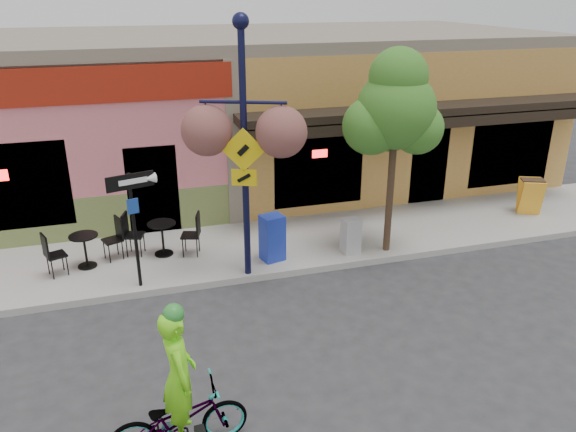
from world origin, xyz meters
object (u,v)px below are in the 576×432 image
object	(u,v)px
building	(239,108)
lamp_post	(245,154)
newspaper_box_blue	(272,238)
newspaper_box_grey	(351,236)
cyclist_rider	(180,391)
one_way_sign	(135,231)
street_tree	(393,153)
bicycle	(179,420)

from	to	relation	value
building	lamp_post	xyz separation A→B (m)	(-1.33, -6.85, 0.49)
newspaper_box_blue	newspaper_box_grey	distance (m)	1.79
cyclist_rider	newspaper_box_grey	world-z (taller)	cyclist_rider
lamp_post	one_way_sign	bearing A→B (deg)	-161.07
newspaper_box_blue	newspaper_box_grey	xyz separation A→B (m)	(1.78, -0.16, -0.11)
lamp_post	one_way_sign	distance (m)	2.60
building	street_tree	xyz separation A→B (m)	(1.95, -6.63, 0.17)
cyclist_rider	one_way_sign	xyz separation A→B (m)	(-0.34, 4.43, 0.41)
newspaper_box_grey	bicycle	bearing A→B (deg)	-138.73
cyclist_rider	lamp_post	bearing A→B (deg)	-26.21
newspaper_box_blue	one_way_sign	bearing A→B (deg)	173.27
building	bicycle	distance (m)	11.78
building	newspaper_box_grey	distance (m)	6.83
one_way_sign	newspaper_box_grey	bearing A→B (deg)	-12.94
cyclist_rider	newspaper_box_grey	bearing A→B (deg)	-45.73
cyclist_rider	newspaper_box_blue	xyz separation A→B (m)	(2.51, 4.82, -0.26)
bicycle	lamp_post	bearing A→B (deg)	-26.77
cyclist_rider	lamp_post	distance (m)	5.05
building	cyclist_rider	distance (m)	11.71
lamp_post	newspaper_box_blue	bearing A→B (deg)	57.57
newspaper_box_grey	newspaper_box_blue	bearing A→B (deg)	169.26
one_way_sign	newspaper_box_grey	world-z (taller)	one_way_sign
bicycle	newspaper_box_blue	distance (m)	5.46
newspaper_box_blue	bicycle	bearing A→B (deg)	-132.39
bicycle	cyclist_rider	xyz separation A→B (m)	(0.05, 0.00, 0.44)
newspaper_box_grey	cyclist_rider	bearing A→B (deg)	-138.40
building	cyclist_rider	xyz separation A→B (m)	(-3.18, -11.19, -1.33)
cyclist_rider	lamp_post	size ratio (longest dim) A/B	0.36
bicycle	street_tree	xyz separation A→B (m)	(5.18, 4.55, 1.94)
building	street_tree	bearing A→B (deg)	-73.58
bicycle	cyclist_rider	bearing A→B (deg)	-93.08
building	bicycle	xyz separation A→B (m)	(-3.23, -11.19, -1.77)
newspaper_box_blue	street_tree	xyz separation A→B (m)	(2.62, -0.26, 1.75)
bicycle	newspaper_box_blue	world-z (taller)	newspaper_box_blue
lamp_post	street_tree	distance (m)	3.31
newspaper_box_grey	street_tree	bearing A→B (deg)	-13.01
street_tree	newspaper_box_blue	bearing A→B (deg)	174.28
newspaper_box_blue	street_tree	size ratio (longest dim) A/B	0.23
lamp_post	newspaper_box_blue	xyz separation A→B (m)	(0.66, 0.48, -2.07)
lamp_post	newspaper_box_grey	size ratio (longest dim) A/B	6.44
cyclist_rider	street_tree	xyz separation A→B (m)	(5.13, 4.55, 1.50)
cyclist_rider	newspaper_box_grey	xyz separation A→B (m)	(4.29, 4.66, -0.37)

